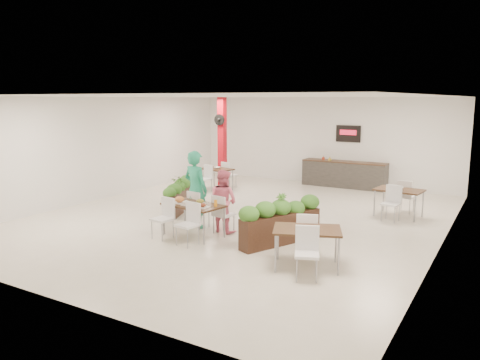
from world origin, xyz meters
name	(u,v)px	position (x,y,z in m)	size (l,w,h in m)	color
ground	(240,217)	(0.00, 0.00, 0.00)	(12.00, 12.00, 0.00)	beige
room_shell	(240,143)	(0.00, 0.00, 2.01)	(10.10, 12.10, 3.22)	white
red_column	(222,141)	(-3.00, 3.79, 1.64)	(0.40, 0.41, 3.20)	#AA0B17
service_counter	(344,174)	(1.00, 5.65, 0.49)	(3.00, 0.64, 2.20)	#292624
main_table	(193,209)	(-0.07, -2.04, 0.64)	(1.50, 1.78, 0.92)	black
diner_man	(196,189)	(-0.46, -1.38, 0.95)	(0.69, 0.45, 1.90)	#249F74
diner_woman	(223,201)	(0.34, -1.38, 0.75)	(0.73, 0.57, 1.50)	pink
planter_left	(179,194)	(-1.80, -0.35, 0.52)	(0.96, 1.89, 1.04)	black
planter_right	(281,221)	(1.94, -1.56, 0.52)	(1.12, 2.01, 1.12)	black
side_table_a	(217,172)	(-2.67, 2.94, 0.62)	(1.20, 1.67, 0.92)	black
side_table_b	(399,194)	(3.63, 2.22, 0.63)	(1.28, 1.66, 0.92)	black
side_table_c	(307,235)	(2.99, -2.63, 0.63)	(1.47, 1.66, 0.92)	black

